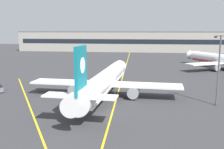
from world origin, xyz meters
name	(u,v)px	position (x,y,z in m)	size (l,w,h in m)	color
ground_plane	(104,114)	(0.00, 0.00, 0.00)	(400.00, 400.00, 0.00)	#353538
taxiway_centreline	(122,80)	(0.00, 30.00, 0.00)	(0.30, 180.00, 0.01)	yellow
taxiway_lead_in_stripe	(30,107)	(-14.00, 2.00, 0.00)	(0.30, 60.00, 0.01)	yellow
airliner_foreground	(104,81)	(-1.79, 11.14, 3.37)	(32.20, 41.51, 11.65)	white
apron_lamp_post	(219,69)	(19.96, 8.09, 6.78)	(2.24, 0.90, 12.95)	#515156
safety_cone_by_nose_gear	(117,80)	(-1.11, 27.73, 0.26)	(0.44, 0.44, 0.55)	orange
safety_cone_by_port_wing	(35,90)	(-18.59, 14.28, 0.26)	(0.44, 0.44, 0.55)	orange
terminal_building	(131,41)	(-3.49, 125.15, 6.53)	(148.24, 12.40, 13.05)	#9E998E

